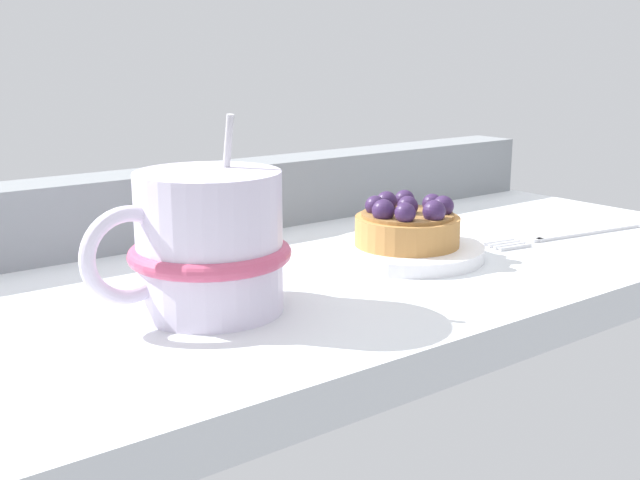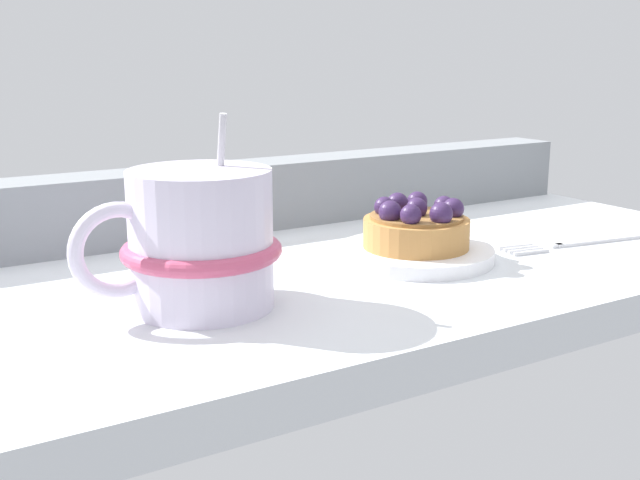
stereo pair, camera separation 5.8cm
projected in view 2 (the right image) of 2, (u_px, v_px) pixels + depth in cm
name	position (u px, v px, depth cm)	size (l,w,h in cm)	color
ground_plane	(321.00, 283.00, 63.32)	(81.02, 36.59, 2.92)	silver
window_rail_back	(235.00, 197.00, 75.10)	(79.40, 5.45, 6.31)	gray
dessert_plate	(415.00, 254.00, 64.57)	(12.77, 12.77, 1.10)	white
raspberry_tart	(416.00, 227.00, 64.03)	(8.62, 8.62, 4.19)	#B77F42
coffee_mug	(198.00, 241.00, 51.89)	(14.09, 10.66, 12.83)	silver
dessert_fork	(589.00, 240.00, 70.08)	(18.22, 4.44, 0.60)	silver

